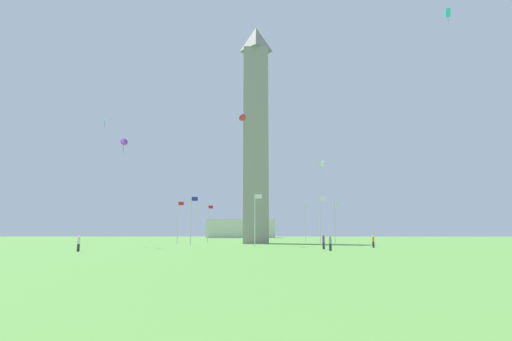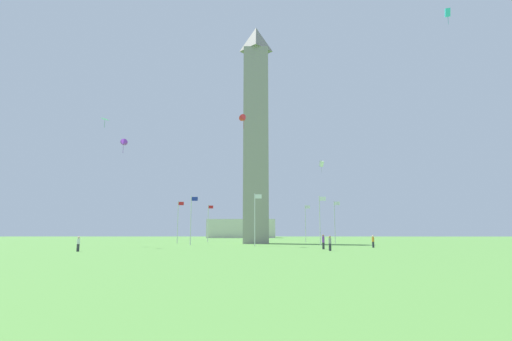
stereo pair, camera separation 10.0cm
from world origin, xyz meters
name	(u,v)px [view 1 (the left image)]	position (x,y,z in m)	size (l,w,h in m)	color
ground_plane	(256,244)	(0.00, 0.00, 0.00)	(260.00, 260.00, 0.00)	#548C3D
obelisk_monument	(256,131)	(0.00, 0.00, 21.60)	(4.75, 4.75, 43.20)	gray
flagpole_n	(335,220)	(14.82, 0.00, 4.34)	(1.12, 0.14, 7.91)	silver
flagpole_ne	(306,222)	(10.49, 10.43, 4.34)	(1.12, 0.14, 7.91)	silver
flagpole_e	(257,222)	(0.06, 14.76, 4.34)	(1.12, 0.14, 7.91)	silver
flagpole_se	(208,222)	(-10.37, 10.43, 4.34)	(1.12, 0.14, 7.91)	silver
flagpole_s	(178,220)	(-14.70, 0.00, 4.34)	(1.12, 0.14, 7.91)	silver
flagpole_sw	(191,218)	(-10.37, -10.43, 4.34)	(1.12, 0.14, 7.91)	silver
flagpole_w	(255,217)	(0.06, -14.76, 4.34)	(1.12, 0.14, 7.91)	silver
flagpole_nw	(320,218)	(10.49, -10.43, 4.34)	(1.12, 0.14, 7.91)	silver
person_gray_shirt	(330,243)	(8.68, -29.54, 0.83)	(0.32, 0.32, 1.67)	#2D2D38
person_white_shirt	(79,244)	(-18.82, -31.52, 0.81)	(0.32, 0.32, 1.63)	#2D2D38
person_orange_shirt	(373,241)	(16.14, -20.15, 0.83)	(0.32, 0.32, 1.67)	#2D2D38
person_purple_shirt	(324,242)	(8.59, -25.36, 0.89)	(0.32, 0.32, 1.78)	#2D2D38
kite_cyan_box	(448,13)	(26.97, -23.53, 32.26)	(0.87, 1.14, 2.39)	#33C6D1
kite_red_delta	(244,119)	(-1.72, -15.02, 19.60)	(1.80, 1.93, 2.43)	red
kite_purple_delta	(124,143)	(-18.44, -20.58, 14.47)	(1.20, 1.46, 2.09)	purple
kite_white_box	(322,164)	(11.40, -7.50, 13.79)	(0.77, 1.10, 2.14)	white
kite_green_diamond	(105,119)	(-24.21, -13.48, 20.03)	(1.34, 1.36, 1.64)	green
distant_building	(241,229)	(-6.70, 80.37, 3.52)	(25.82, 13.24, 7.03)	beige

